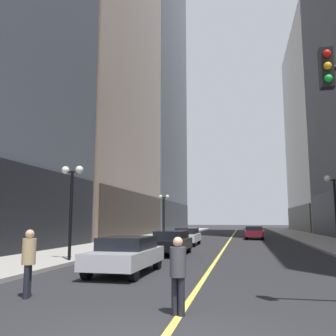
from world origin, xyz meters
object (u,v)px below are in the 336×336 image
object	(u,v)px
car_white	(187,236)
car_maroon	(254,232)
car_silver	(126,254)
street_lamp_left_far	(164,207)
street_lamp_right_mid	(335,196)
car_black	(171,242)
pedestrian_in_tan_trench	(29,258)
street_lamp_left_near	(72,191)
pedestrian_with_orange_bag	(178,270)

from	to	relation	value
car_white	car_maroon	world-z (taller)	same
car_silver	street_lamp_left_far	bearing A→B (deg)	98.76
car_silver	street_lamp_right_mid	bearing A→B (deg)	43.15
car_black	pedestrian_in_tan_trench	world-z (taller)	pedestrian_in_tan_trench
car_white	car_black	bearing A→B (deg)	-87.92
car_black	car_maroon	world-z (taller)	same
car_black	car_maroon	bearing A→B (deg)	74.26
car_silver	street_lamp_left_near	world-z (taller)	street_lamp_left_near
car_black	street_lamp_right_mid	bearing A→B (deg)	8.58
car_black	street_lamp_right_mid	world-z (taller)	street_lamp_right_mid
car_black	pedestrian_with_orange_bag	size ratio (longest dim) A/B	2.73
pedestrian_with_orange_bag	street_lamp_left_far	world-z (taller)	street_lamp_left_far
car_white	pedestrian_with_orange_bag	distance (m)	20.67
car_black	car_white	world-z (taller)	same
car_maroon	street_lamp_right_mid	bearing A→B (deg)	-76.37
car_black	car_white	size ratio (longest dim) A/B	1.04
car_silver	car_white	distance (m)	15.10
car_black	pedestrian_with_orange_bag	xyz separation A→B (m)	(2.65, -12.71, 0.20)
pedestrian_with_orange_bag	car_white	bearing A→B (deg)	98.14
car_maroon	pedestrian_with_orange_bag	xyz separation A→B (m)	(-2.41, -30.63, 0.20)
car_black	car_maroon	size ratio (longest dim) A/B	0.95
car_silver	car_white	bearing A→B (deg)	90.17
street_lamp_left_near	pedestrian_in_tan_trench	bearing A→B (deg)	-71.26
car_silver	street_lamp_right_mid	xyz separation A→B (m)	(9.30, 8.72, 2.54)
car_maroon	pedestrian_in_tan_trench	bearing A→B (deg)	-102.16
pedestrian_with_orange_bag	street_lamp_left_near	world-z (taller)	street_lamp_left_near
car_black	street_lamp_right_mid	xyz separation A→B (m)	(9.07, 1.37, 2.54)
pedestrian_with_orange_bag	street_lamp_right_mid	distance (m)	15.65
car_white	car_silver	bearing A→B (deg)	-89.83
car_silver	car_maroon	bearing A→B (deg)	78.18
car_maroon	street_lamp_left_far	bearing A→B (deg)	-163.81
street_lamp_left_far	car_silver	bearing A→B (deg)	-81.24
street_lamp_right_mid	car_maroon	bearing A→B (deg)	103.63
car_maroon	street_lamp_left_near	bearing A→B (deg)	-111.12
street_lamp_left_far	pedestrian_in_tan_trench	bearing A→B (deg)	-85.01
pedestrian_with_orange_bag	pedestrian_in_tan_trench	bearing A→B (deg)	167.60
pedestrian_in_tan_trench	street_lamp_left_near	size ratio (longest dim) A/B	0.38
pedestrian_with_orange_bag	street_lamp_left_near	distance (m)	10.41
car_maroon	pedestrian_with_orange_bag	size ratio (longest dim) A/B	2.86
street_lamp_right_mid	car_white	bearing A→B (deg)	145.69
car_white	street_lamp_left_near	xyz separation A→B (m)	(-3.45, -12.58, 2.54)
street_lamp_left_far	street_lamp_right_mid	size ratio (longest dim) A/B	1.00
street_lamp_left_near	street_lamp_right_mid	xyz separation A→B (m)	(12.80, 6.20, 0.00)
car_silver	pedestrian_in_tan_trench	world-z (taller)	pedestrian_in_tan_trench
street_lamp_left_far	street_lamp_right_mid	world-z (taller)	same
street_lamp_right_mid	car_silver	bearing A→B (deg)	-136.85
pedestrian_in_tan_trench	pedestrian_with_orange_bag	xyz separation A→B (m)	(4.01, -0.88, -0.07)
car_silver	pedestrian_with_orange_bag	xyz separation A→B (m)	(2.88, -5.36, 0.20)
car_black	pedestrian_in_tan_trench	distance (m)	11.91
car_black	street_lamp_left_far	xyz separation A→B (m)	(-3.73, 15.37, 2.54)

